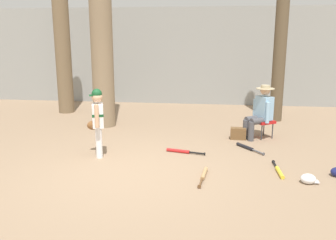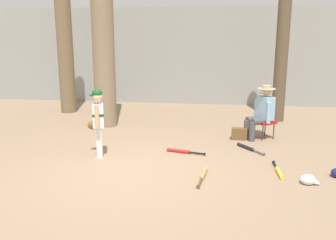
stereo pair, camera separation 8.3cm
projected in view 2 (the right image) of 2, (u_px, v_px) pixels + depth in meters
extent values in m
plane|color=#897056|center=(129.00, 174.00, 6.02)|extent=(60.00, 60.00, 0.00)
cube|color=gray|center=(177.00, 56.00, 12.17)|extent=(18.00, 0.36, 3.19)
cylinder|color=#7F6B51|center=(102.00, 0.00, 8.60)|extent=(0.54, 0.54, 6.18)
cone|color=#7F6B51|center=(107.00, 125.00, 9.29)|extent=(0.81, 0.81, 0.33)
cylinder|color=brown|center=(284.00, 27.00, 9.27)|extent=(0.33, 0.33, 4.97)
cone|color=brown|center=(277.00, 121.00, 9.83)|extent=(0.54, 0.54, 0.20)
cylinder|color=white|center=(99.00, 143.00, 6.77)|extent=(0.12, 0.12, 0.58)
cylinder|color=white|center=(99.00, 140.00, 6.94)|extent=(0.12, 0.12, 0.58)
cube|color=white|center=(98.00, 115.00, 6.74)|extent=(0.29, 0.35, 0.44)
cube|color=#144723|center=(98.00, 114.00, 6.73)|extent=(0.30, 0.36, 0.05)
sphere|color=tan|center=(97.00, 97.00, 6.66)|extent=(0.20, 0.20, 0.20)
sphere|color=#144723|center=(97.00, 94.00, 6.64)|extent=(0.19, 0.19, 0.19)
cube|color=#144723|center=(92.00, 95.00, 6.63)|extent=(0.14, 0.16, 0.02)
cylinder|color=tan|center=(97.00, 116.00, 6.49)|extent=(0.10, 0.10, 0.42)
cylinder|color=tan|center=(96.00, 117.00, 6.95)|extent=(0.10, 0.10, 0.40)
ellipsoid|color=brown|center=(93.00, 125.00, 6.99)|extent=(0.25, 0.19, 0.18)
cube|color=red|center=(264.00, 122.00, 8.05)|extent=(0.55, 0.55, 0.06)
cylinder|color=#333338|center=(263.00, 132.00, 7.90)|extent=(0.02, 0.02, 0.38)
cylinder|color=#333338|center=(254.00, 129.00, 8.17)|extent=(0.02, 0.02, 0.38)
cylinder|color=#333338|center=(274.00, 131.00, 8.02)|extent=(0.02, 0.02, 0.38)
cylinder|color=#333338|center=(265.00, 128.00, 8.29)|extent=(0.02, 0.02, 0.38)
cylinder|color=#47474C|center=(252.00, 132.00, 7.84)|extent=(0.13, 0.13, 0.43)
cylinder|color=#47474C|center=(247.00, 130.00, 8.02)|extent=(0.13, 0.13, 0.43)
cylinder|color=#47474C|center=(260.00, 121.00, 7.87)|extent=(0.42, 0.34, 0.15)
cylinder|color=#47474C|center=(255.00, 119.00, 8.05)|extent=(0.42, 0.34, 0.15)
cube|color=#8CB7D8|center=(265.00, 108.00, 7.98)|extent=(0.39, 0.43, 0.52)
cylinder|color=#8CB7D8|center=(269.00, 113.00, 7.77)|extent=(0.12, 0.12, 0.46)
cylinder|color=#8CB7D8|center=(256.00, 109.00, 8.16)|extent=(0.12, 0.12, 0.46)
sphere|color=tan|center=(266.00, 90.00, 7.89)|extent=(0.22, 0.22, 0.22)
cylinder|color=tan|center=(267.00, 89.00, 7.88)|extent=(0.40, 0.40, 0.02)
cylinder|color=tan|center=(267.00, 87.00, 7.87)|extent=(0.20, 0.20, 0.09)
cube|color=brown|center=(239.00, 134.00, 8.00)|extent=(0.35, 0.19, 0.26)
cylinder|color=brown|center=(64.00, 36.00, 10.47)|extent=(0.46, 0.46, 4.52)
cone|color=brown|center=(69.00, 112.00, 10.98)|extent=(0.63, 0.63, 0.27)
cylinder|color=yellow|center=(280.00, 173.00, 5.96)|extent=(0.09, 0.46, 0.07)
cylinder|color=black|center=(275.00, 165.00, 6.32)|extent=(0.04, 0.30, 0.03)
cylinder|color=black|center=(274.00, 162.00, 6.47)|extent=(0.06, 0.02, 0.06)
cylinder|color=black|center=(245.00, 147.00, 7.37)|extent=(0.33, 0.41, 0.07)
cylinder|color=#4C4C51|center=(258.00, 152.00, 7.03)|extent=(0.21, 0.27, 0.03)
cylinder|color=#4C4C51|center=(264.00, 154.00, 6.90)|extent=(0.06, 0.05, 0.06)
cylinder|color=red|center=(178.00, 151.00, 7.11)|extent=(0.47, 0.17, 0.07)
cylinder|color=black|center=(197.00, 153.00, 6.97)|extent=(0.31, 0.10, 0.03)
cylinder|color=black|center=(205.00, 154.00, 6.92)|extent=(0.03, 0.06, 0.06)
cylinder|color=tan|center=(204.00, 174.00, 5.93)|extent=(0.12, 0.48, 0.07)
cylinder|color=brown|center=(200.00, 183.00, 5.56)|extent=(0.07, 0.32, 0.03)
cylinder|color=brown|center=(198.00, 187.00, 5.41)|extent=(0.06, 0.02, 0.06)
ellipsoid|color=silver|center=(308.00, 180.00, 5.59)|extent=(0.24, 0.21, 0.16)
cube|color=silver|center=(315.00, 182.00, 5.58)|extent=(0.10, 0.12, 0.02)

